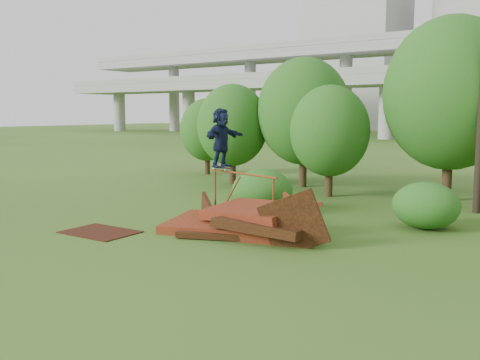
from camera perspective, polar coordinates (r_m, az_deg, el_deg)
The scene contains 15 objects.
ground at distance 15.04m, azimuth -2.02°, elevation -7.07°, with size 240.00×240.00×0.00m, color #2D5116.
scrap_pile at distance 16.42m, azimuth 0.38°, elevation -4.50°, with size 5.80×3.36×2.05m.
grind_rail at distance 16.78m, azimuth 0.26°, elevation -0.86°, with size 3.05×0.82×1.84m.
skateboard at distance 17.54m, azimuth -2.00°, elevation 1.33°, with size 0.90×0.44×0.09m.
skater at distance 17.47m, azimuth -2.02°, elevation 4.53°, with size 1.79×0.57×1.93m, color #111A37.
flat_plate at distance 17.25m, azimuth -14.69°, elevation -5.39°, with size 2.22×1.59×0.03m, color black.
tree_0 at distance 27.53m, azimuth -0.80°, elevation 5.86°, with size 3.65×3.65×5.15m.
tree_1 at distance 26.71m, azimuth 6.82°, elevation 7.27°, with size 4.60×4.60×6.40m.
tree_2 at distance 23.75m, azimuth 9.56°, elevation 5.17°, with size 3.48×3.48×4.91m.
tree_3 at distance 23.94m, azimuth 21.59°, elevation 8.57°, with size 5.52×5.52×7.66m.
tree_6 at distance 32.09m, azimuth -3.53°, elevation 5.36°, with size 3.25×3.25×4.54m.
shrub_left at distance 19.99m, azimuth 2.38°, elevation -1.13°, with size 2.33×2.15×1.61m, color #184F15.
shrub_right at distance 18.11m, azimuth 19.22°, elevation -2.57°, with size 2.13×1.96×1.51m, color #184F15.
building_left at distance 117.19m, azimuth 12.41°, elevation 13.86°, with size 18.00×16.00×35.00m, color #9E9E99.
building_right at distance 116.65m, azimuth 23.96°, elevation 11.71°, with size 14.00×14.00×28.00m, color #9E9E99.
Camera 1 is at (8.97, -11.48, 3.73)m, focal length 40.00 mm.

